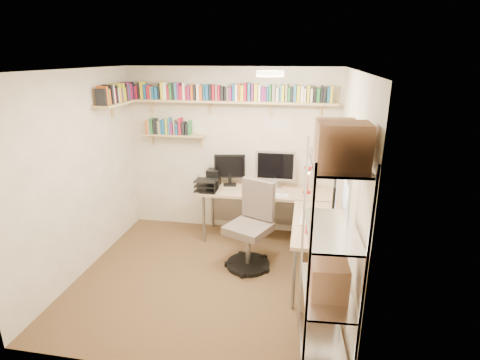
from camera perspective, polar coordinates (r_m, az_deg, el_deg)
name	(u,v)px	position (r m, az deg, el deg)	size (l,w,h in m)	color
ground	(208,277)	(4.87, -4.92, -14.55)	(3.20, 3.20, 0.00)	#4F3821
room_shell	(205,158)	(4.23, -5.42, 3.35)	(3.24, 3.04, 2.52)	#C2B59E
wall_shelves	(197,101)	(5.49, -6.63, 11.89)	(3.12, 1.09, 0.80)	#D0B675
corner_desk	(272,198)	(5.23, 4.91, -2.71)	(2.06, 1.97, 1.34)	tan
office_chair	(251,232)	(4.89, 1.70, -7.86)	(0.67, 0.67, 1.14)	black
wire_rack	(334,205)	(3.04, 14.14, -3.77)	(0.47, 0.88, 2.21)	silver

